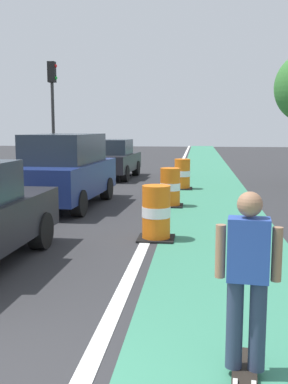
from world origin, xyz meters
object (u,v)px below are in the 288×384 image
object	(u,v)px
skateboarder_on_lane	(247,279)
traffic_light_corner	(53,98)
traffic_barrel_front	(156,213)
traffic_barrel_mid	(170,188)
parked_sedan_third	(112,159)
traffic_barrel_back	(182,174)
parked_suv_second	(66,170)

from	to	relation	value
skateboarder_on_lane	traffic_light_corner	xyz separation A→B (m)	(-6.93, 16.36, 2.59)
traffic_barrel_front	traffic_barrel_mid	distance (m)	3.93
parked_sedan_third	traffic_light_corner	xyz separation A→B (m)	(-2.77, 0.51, 2.67)
parked_sedan_third	traffic_barrel_back	size ratio (longest dim) A/B	3.84
skateboarder_on_lane	parked_suv_second	world-z (taller)	parked_suv_second
parked_suv_second	parked_sedan_third	bearing A→B (deg)	90.18
traffic_barrel_back	skateboarder_on_lane	bearing A→B (deg)	-85.52
traffic_barrel_front	traffic_barrel_back	size ratio (longest dim) A/B	1.00
parked_suv_second	traffic_light_corner	distance (m)	8.60
parked_suv_second	traffic_barrel_front	world-z (taller)	parked_suv_second
parked_suv_second	traffic_barrel_front	distance (m)	4.64
parked_suv_second	traffic_barrel_mid	world-z (taller)	parked_suv_second
skateboarder_on_lane	traffic_barrel_front	xyz separation A→B (m)	(-1.25, 5.01, -0.38)
traffic_barrel_back	traffic_barrel_mid	bearing A→B (deg)	-93.32
parked_sedan_third	traffic_barrel_front	bearing A→B (deg)	-74.96
traffic_barrel_front	traffic_barrel_mid	size ratio (longest dim) A/B	1.00
traffic_light_corner	skateboarder_on_lane	bearing A→B (deg)	-67.03
parked_sedan_third	traffic_barrel_front	distance (m)	11.23
skateboarder_on_lane	traffic_barrel_back	xyz separation A→B (m)	(-0.99, 12.67, -0.38)
skateboarder_on_lane	traffic_light_corner	size ratio (longest dim) A/B	0.33
skateboarder_on_lane	traffic_barrel_front	bearing A→B (deg)	104.05
traffic_barrel_front	traffic_barrel_mid	xyz separation A→B (m)	(0.04, 3.93, 0.00)
traffic_barrel_front	traffic_barrel_back	xyz separation A→B (m)	(0.26, 7.66, 0.00)
traffic_barrel_back	traffic_light_corner	distance (m)	7.60
traffic_barrel_front	traffic_barrel_mid	world-z (taller)	same
traffic_barrel_mid	traffic_light_corner	bearing A→B (deg)	127.63
skateboarder_on_lane	parked_sedan_third	world-z (taller)	parked_sedan_third
parked_suv_second	traffic_light_corner	bearing A→B (deg)	109.79
skateboarder_on_lane	parked_sedan_third	distance (m)	16.39
parked_suv_second	traffic_light_corner	xyz separation A→B (m)	(-2.79, 7.75, 2.47)
skateboarder_on_lane	parked_sedan_third	bearing A→B (deg)	104.73
traffic_barrel_mid	traffic_light_corner	distance (m)	9.83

